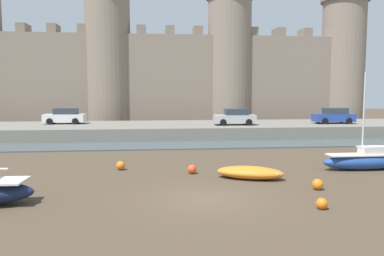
{
  "coord_description": "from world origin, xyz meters",
  "views": [
    {
      "loc": [
        -2.24,
        -15.28,
        4.51
      ],
      "look_at": [
        -0.06,
        5.39,
        2.5
      ],
      "focal_mm": 35.0,
      "sensor_mm": 36.0,
      "label": 1
    }
  ],
  "objects": [
    {
      "name": "ground_plane",
      "position": [
        0.0,
        0.0,
        0.0
      ],
      "size": [
        160.0,
        160.0,
        0.0
      ],
      "primitive_type": "plane",
      "color": "#4C3D2D"
    },
    {
      "name": "water_channel",
      "position": [
        0.0,
        15.73,
        0.05
      ],
      "size": [
        80.0,
        4.5,
        0.1
      ],
      "primitive_type": "cube",
      "color": "#47565B",
      "rests_on": "ground"
    },
    {
      "name": "quay_road",
      "position": [
        0.0,
        22.98,
        0.61
      ],
      "size": [
        58.16,
        10.0,
        1.23
      ],
      "primitive_type": "cube",
      "color": "slate",
      "rests_on": "ground"
    },
    {
      "name": "castle",
      "position": [
        -0.0,
        32.78,
        7.56
      ],
      "size": [
        52.33,
        6.18,
        20.26
      ],
      "color": "gray",
      "rests_on": "ground"
    },
    {
      "name": "sailboat_near_channel_right",
      "position": [
        10.1,
        4.98,
        0.56
      ],
      "size": [
        5.2,
        1.19,
        5.63
      ],
      "color": "#234793",
      "rests_on": "ground"
    },
    {
      "name": "rowboat_foreground_left",
      "position": [
        2.77,
        3.43,
        0.34
      ],
      "size": [
        3.73,
        2.51,
        0.66
      ],
      "color": "orange",
      "rests_on": "ground"
    },
    {
      "name": "mooring_buoy_near_channel",
      "position": [
        -0.11,
        4.96,
        0.25
      ],
      "size": [
        0.51,
        0.51,
        0.51
      ],
      "primitive_type": "sphere",
      "color": "#E04C1E",
      "rests_on": "ground"
    },
    {
      "name": "mooring_buoy_off_centre",
      "position": [
        4.22,
        -1.82,
        0.22
      ],
      "size": [
        0.44,
        0.44,
        0.44
      ],
      "primitive_type": "sphere",
      "color": "orange",
      "rests_on": "ground"
    },
    {
      "name": "mooring_buoy_near_shore",
      "position": [
        -4.12,
        6.39,
        0.26
      ],
      "size": [
        0.51,
        0.51,
        0.51
      ],
      "primitive_type": "sphere",
      "color": "orange",
      "rests_on": "ground"
    },
    {
      "name": "mooring_buoy_mid_mud",
      "position": [
        5.32,
        0.96,
        0.25
      ],
      "size": [
        0.51,
        0.51,
        0.51
      ],
      "primitive_type": "sphere",
      "color": "orange",
      "rests_on": "ground"
    },
    {
      "name": "car_quay_centre_east",
      "position": [
        16.58,
        21.89,
        2.01
      ],
      "size": [
        4.15,
        1.98,
        1.62
      ],
      "color": "#263F99",
      "rests_on": "quay_road"
    },
    {
      "name": "car_quay_east",
      "position": [
        5.92,
        21.22,
        2.01
      ],
      "size": [
        4.15,
        1.98,
        1.62
      ],
      "color": "#B2B5B7",
      "rests_on": "quay_road"
    },
    {
      "name": "car_quay_west",
      "position": [
        -11.24,
        24.35,
        2.01
      ],
      "size": [
        4.15,
        1.98,
        1.62
      ],
      "color": "silver",
      "rests_on": "quay_road"
    }
  ]
}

